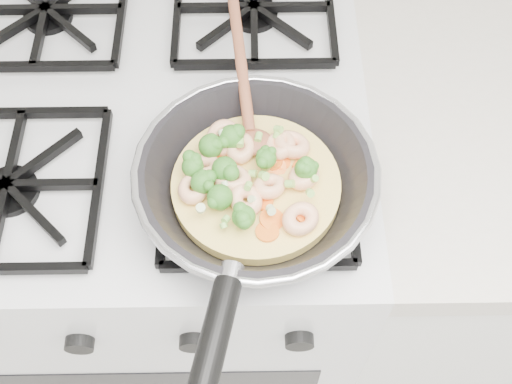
{
  "coord_description": "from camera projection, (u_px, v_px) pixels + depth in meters",
  "views": [
    {
      "loc": [
        0.14,
        1.13,
        1.57
      ],
      "look_at": [
        0.15,
        1.53,
        0.93
      ],
      "focal_mm": 45.38,
      "sensor_mm": 36.0,
      "label": 1
    }
  ],
  "objects": [
    {
      "name": "stove",
      "position": [
        178.0,
        245.0,
        1.24
      ],
      "size": [
        0.6,
        0.6,
        0.92
      ],
      "color": "silver",
      "rests_on": "ground"
    },
    {
      "name": "skillet",
      "position": [
        253.0,
        182.0,
        0.73
      ],
      "size": [
        0.28,
        0.63,
        0.09
      ],
      "rotation": [
        0.0,
        0.0,
        0.33
      ],
      "color": "black",
      "rests_on": "stove"
    }
  ]
}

